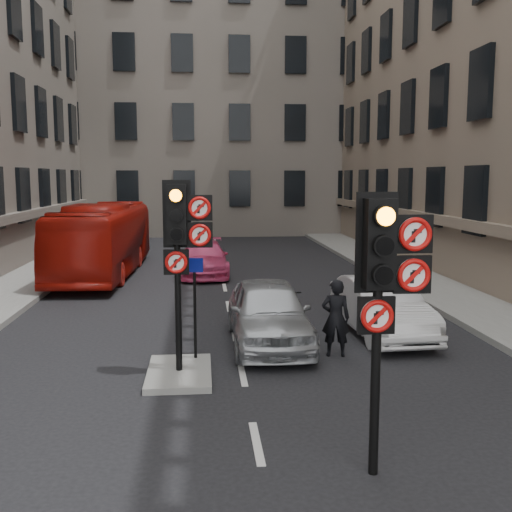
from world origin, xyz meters
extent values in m
cube|color=gray|center=(7.20, 12.00, 0.08)|extent=(3.00, 50.00, 0.16)
cube|color=gray|center=(-1.20, 5.00, 0.06)|extent=(1.20, 2.00, 0.12)
cube|color=gray|center=(0.00, 38.00, 10.00)|extent=(30.00, 14.00, 20.00)
cylinder|color=black|center=(1.40, 1.00, 1.20)|extent=(0.12, 0.12, 2.40)
cube|color=black|center=(1.40, 1.00, 2.95)|extent=(0.36, 0.28, 1.10)
cube|color=black|center=(1.40, 1.13, 2.95)|extent=(0.52, 0.03, 1.25)
cylinder|color=orange|center=(1.40, 0.76, 3.30)|extent=(0.22, 0.01, 0.22)
cylinder|color=black|center=(1.40, 0.76, 2.95)|extent=(0.22, 0.01, 0.22)
cylinder|color=black|center=(1.40, 0.76, 2.60)|extent=(0.22, 0.01, 0.22)
cube|color=black|center=(1.82, 0.98, 3.07)|extent=(0.47, 0.05, 0.47)
cylinder|color=white|center=(1.82, 0.94, 3.07)|extent=(0.41, 0.02, 0.41)
torus|color=#BF0C0A|center=(1.82, 0.93, 3.07)|extent=(0.41, 0.06, 0.41)
cube|color=#BF0C0A|center=(1.82, 0.92, 3.07)|extent=(0.25, 0.01, 0.25)
cube|color=black|center=(1.82, 0.98, 2.57)|extent=(0.47, 0.05, 0.47)
cylinder|color=white|center=(1.82, 0.94, 2.57)|extent=(0.41, 0.02, 0.41)
torus|color=#BF0C0A|center=(1.82, 0.93, 2.57)|extent=(0.41, 0.06, 0.41)
cube|color=#BF0C0A|center=(1.82, 0.92, 2.57)|extent=(0.25, 0.01, 0.25)
cube|color=black|center=(1.38, 0.98, 2.07)|extent=(0.47, 0.05, 0.47)
cylinder|color=white|center=(1.38, 0.94, 2.07)|extent=(0.41, 0.02, 0.41)
torus|color=#BF0C0A|center=(1.38, 0.93, 2.07)|extent=(0.41, 0.06, 0.41)
cube|color=#BF0C0A|center=(1.38, 0.92, 2.07)|extent=(0.25, 0.01, 0.25)
cylinder|color=black|center=(-1.20, 5.00, 1.32)|extent=(0.12, 0.12, 2.40)
cube|color=black|center=(-1.20, 5.00, 3.07)|extent=(0.36, 0.28, 1.10)
cube|color=black|center=(-1.20, 5.13, 3.07)|extent=(0.52, 0.03, 1.25)
cylinder|color=orange|center=(-1.20, 4.75, 3.42)|extent=(0.22, 0.02, 0.22)
cylinder|color=black|center=(-1.20, 4.75, 3.07)|extent=(0.22, 0.02, 0.22)
cylinder|color=black|center=(-1.20, 4.75, 2.72)|extent=(0.22, 0.02, 0.22)
cube|color=black|center=(-0.78, 4.98, 3.19)|extent=(0.47, 0.05, 0.47)
cylinder|color=white|center=(-0.78, 4.94, 3.19)|extent=(0.41, 0.02, 0.41)
torus|color=#BF0C0A|center=(-0.78, 4.92, 3.19)|extent=(0.41, 0.06, 0.41)
cube|color=#BF0C0A|center=(-0.78, 4.92, 3.19)|extent=(0.25, 0.02, 0.25)
cube|color=black|center=(-0.78, 4.98, 2.69)|extent=(0.47, 0.05, 0.47)
cylinder|color=white|center=(-0.78, 4.94, 2.69)|extent=(0.41, 0.02, 0.41)
torus|color=#BF0C0A|center=(-0.78, 4.92, 2.69)|extent=(0.41, 0.06, 0.41)
cube|color=#BF0C0A|center=(-0.78, 4.92, 2.69)|extent=(0.25, 0.02, 0.25)
cube|color=black|center=(-1.22, 4.98, 2.19)|extent=(0.47, 0.05, 0.47)
cylinder|color=white|center=(-1.22, 4.94, 2.19)|extent=(0.41, 0.02, 0.41)
torus|color=#BF0C0A|center=(-1.22, 4.92, 2.19)|extent=(0.41, 0.06, 0.41)
cube|color=#BF0C0A|center=(-1.22, 4.92, 2.19)|extent=(0.25, 0.02, 0.25)
imported|color=#ABAFB3|center=(0.72, 7.00, 0.73)|extent=(1.74, 4.30, 1.46)
imported|color=silver|center=(3.49, 7.57, 0.67)|extent=(1.64, 4.16, 1.35)
imported|color=#D43E72|center=(-0.68, 16.68, 0.64)|extent=(1.86, 4.44, 1.28)
imported|color=#96120A|center=(-4.50, 17.13, 1.36)|extent=(2.61, 9.86, 2.73)
imported|color=black|center=(1.36, 8.44, 0.52)|extent=(0.69, 1.77, 1.03)
imported|color=black|center=(2.03, 6.00, 0.82)|extent=(0.65, 0.48, 1.64)
cylinder|color=black|center=(-0.90, 5.75, 1.12)|extent=(0.06, 0.06, 2.00)
cube|color=#0D1896|center=(-0.90, 5.70, 2.02)|extent=(0.35, 0.10, 0.28)
camera|label=1|loc=(-0.73, -6.04, 3.77)|focal=42.00mm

